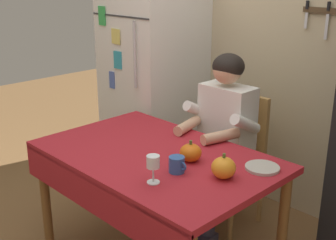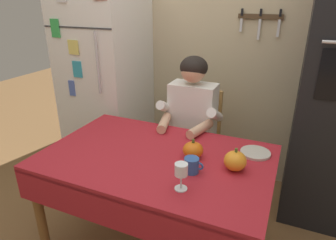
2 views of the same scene
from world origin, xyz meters
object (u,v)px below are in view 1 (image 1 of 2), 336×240
Objects in this scene: pumpkin_large at (191,153)px; chair_behind_person at (236,153)px; coffee_mug at (177,165)px; refrigerator at (154,76)px; wine_glass at (153,164)px; seated_person at (220,130)px; dining_table at (153,167)px; serving_tray at (262,168)px; pumpkin_medium at (224,168)px.

chair_behind_person is at bearing 106.36° from pumpkin_large.
chair_behind_person is 8.35× the size of coffee_mug.
wine_glass is at bearing -42.74° from refrigerator.
seated_person is at bearing 110.77° from coffee_mug.
seated_person reaches higher than wine_glass.
chair_behind_person reaches higher than dining_table.
wine_glass is (0.26, -1.03, 0.33)m from chair_behind_person.
chair_behind_person is 5.04× the size of serving_tray.
chair_behind_person is at bearing -5.39° from refrigerator.
pumpkin_medium is (0.47, -0.74, 0.29)m from chair_behind_person.
dining_table is 1.12× the size of seated_person.
seated_person is at bearing 89.22° from dining_table.
pumpkin_large is at bearing 172.10° from pumpkin_medium.
pumpkin_large is (-0.05, 0.16, 0.01)m from coffee_mug.
serving_tray is (0.56, 0.28, 0.09)m from dining_table.
pumpkin_large is (0.21, -0.52, 0.05)m from seated_person.
refrigerator is 1.01m from seated_person.
pumpkin_medium is 0.25m from serving_tray.
pumpkin_large reaches higher than serving_tray.
seated_person is (0.96, -0.28, -0.16)m from refrigerator.
chair_behind_person is at bearing 89.41° from dining_table.
serving_tray is at bearing -42.76° from chair_behind_person.
refrigerator reaches higher than dining_table.
coffee_mug reaches higher than serving_tray.
dining_table is 1.51× the size of chair_behind_person.
pumpkin_large is 0.26m from pumpkin_medium.
refrigerator reaches higher than chair_behind_person.
coffee_mug is 0.25m from pumpkin_medium.
seated_person is 10.04× the size of pumpkin_large.
pumpkin_large is at bearing -73.64° from chair_behind_person.
seated_person is 0.89m from wine_glass.
pumpkin_large is (-0.05, 0.33, -0.05)m from wine_glass.
refrigerator reaches higher than seated_person.
pumpkin_medium is at bearing -57.66° from chair_behind_person.
wine_glass reaches higher than pumpkin_medium.
seated_person reaches higher than pumpkin_medium.
dining_table is at bearing -42.91° from refrigerator.
dining_table is at bearing 165.22° from coffee_mug.
chair_behind_person is at bearing 90.00° from seated_person.
wine_glass is 0.36m from pumpkin_medium.
chair_behind_person is at bearing 106.50° from coffee_mug.
dining_table is at bearing -90.59° from chair_behind_person.
dining_table is 9.52× the size of wine_glass.
coffee_mug is 0.60× the size of serving_tray.
dining_table is 0.61m from seated_person.
dining_table is 0.50m from pumpkin_medium.
chair_behind_person is at bearing 104.06° from wine_glass.
wine_glass is (0.27, -0.24, 0.19)m from dining_table.
coffee_mug is at bearing -72.87° from pumpkin_large.
refrigerator is 1.41m from pumpkin_large.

